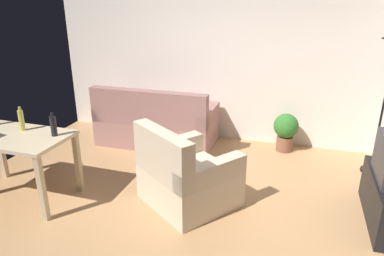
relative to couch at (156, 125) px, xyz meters
The scene contains 8 objects.
ground_plane 1.81m from the couch, 63.00° to the right, with size 5.20×4.40×0.02m, color tan.
wall_rear 1.45m from the couch, 37.14° to the left, with size 5.20×0.10×2.70m, color silver.
couch is the anchor object (origin of this frame).
desk 2.11m from the couch, 115.20° to the right, with size 1.21×0.72×0.76m.
potted_plant 1.95m from the couch, ahead, with size 0.36×0.36×0.57m.
armchair 1.75m from the couch, 57.24° to the right, with size 1.22×1.21×0.92m.
bottle_squat 2.03m from the couch, 116.94° to the right, with size 0.06×0.06×0.28m.
bottle_dark 1.91m from the couch, 103.90° to the right, with size 0.06×0.06×0.26m.
Camera 1 is at (1.22, -3.20, 2.21)m, focal length 33.61 mm.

